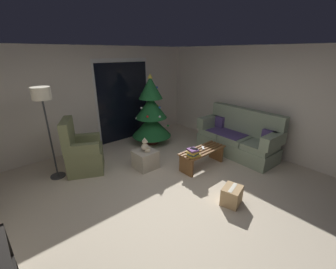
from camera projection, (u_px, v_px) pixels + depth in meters
ground_plane at (177, 196)px, 3.78m from camera, size 7.00×7.00×0.00m
wall_back at (95, 98)px, 5.49m from camera, size 5.72×0.12×2.50m
wall_right at (267, 102)px, 5.09m from camera, size 0.12×6.00×2.50m
patio_door_frame at (124, 100)px, 5.97m from camera, size 1.60×0.02×2.20m
patio_door_glass at (124, 102)px, 5.97m from camera, size 1.50×0.02×2.10m
couch at (238, 138)px, 5.27m from camera, size 0.86×1.97×1.08m
coffee_table at (202, 155)px, 4.68m from camera, size 1.10×0.40×0.40m
remote_black at (195, 151)px, 4.55m from camera, size 0.12×0.16×0.02m
remote_white at (203, 148)px, 4.68m from camera, size 0.14×0.15×0.02m
book_stack at (193, 153)px, 4.32m from camera, size 0.26×0.25×0.14m
cell_phone at (194, 149)px, 4.31m from camera, size 0.10×0.16×0.01m
christmas_tree at (151, 114)px, 5.71m from camera, size 1.04×1.04×1.86m
armchair at (82, 153)px, 4.46m from camera, size 0.92×0.92×1.13m
floor_lamp at (43, 103)px, 3.84m from camera, size 0.32×0.32×1.78m
ottoman at (145, 159)px, 4.65m from camera, size 0.44×0.44×0.39m
teddy_bear_cream at (145, 146)px, 4.54m from camera, size 0.22×0.21×0.29m
cardboard_box_taped_mid_floor at (232, 195)px, 3.56m from camera, size 0.40×0.35×0.30m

